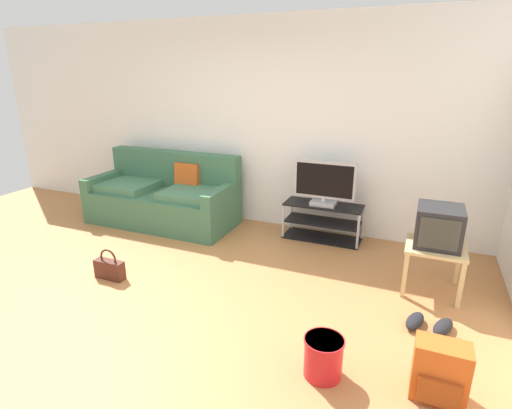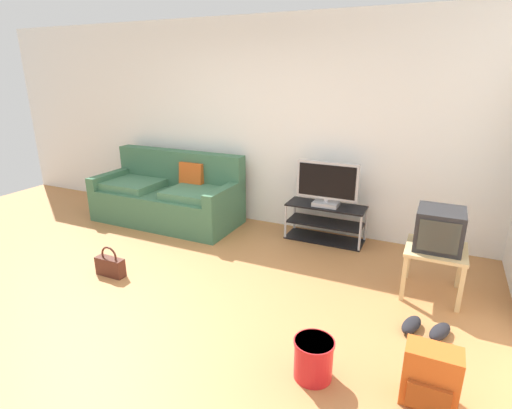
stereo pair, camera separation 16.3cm
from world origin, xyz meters
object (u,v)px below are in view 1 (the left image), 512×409
(crt_tv, at_px, (439,226))
(cleaning_bucket, at_px, (323,356))
(side_table, at_px, (435,252))
(handbag, at_px, (110,268))
(sneakers_pair, at_px, (429,324))
(tv_stand, at_px, (323,222))
(flat_tv, at_px, (324,184))
(backpack, at_px, (440,372))
(couch, at_px, (165,198))

(crt_tv, distance_m, cleaning_bucket, 1.78)
(crt_tv, bearing_deg, cleaning_bucket, -113.62)
(side_table, xyz_separation_m, crt_tv, (0.00, 0.02, 0.26))
(handbag, height_order, cleaning_bucket, handbag)
(crt_tv, relative_size, sneakers_pair, 1.03)
(tv_stand, relative_size, flat_tv, 1.28)
(side_table, xyz_separation_m, cleaning_bucket, (-0.68, -1.54, -0.24))
(flat_tv, relative_size, side_table, 1.42)
(tv_stand, height_order, crt_tv, crt_tv)
(flat_tv, bearing_deg, crt_tv, -31.57)
(tv_stand, height_order, backpack, tv_stand)
(flat_tv, xyz_separation_m, sneakers_pair, (1.27, -1.48, -0.68))
(flat_tv, relative_size, sneakers_pair, 1.79)
(flat_tv, bearing_deg, cleaning_bucket, -75.80)
(handbag, relative_size, cleaning_bucket, 1.11)
(side_table, distance_m, handbag, 3.22)
(backpack, height_order, sneakers_pair, backpack)
(crt_tv, xyz_separation_m, sneakers_pair, (-0.00, -0.70, -0.61))
(handbag, xyz_separation_m, cleaning_bucket, (2.35, -0.51, 0.04))
(side_table, distance_m, backpack, 1.47)
(flat_tv, distance_m, crt_tv, 1.50)
(tv_stand, bearing_deg, flat_tv, -90.00)
(cleaning_bucket, bearing_deg, handbag, 167.79)
(crt_tv, bearing_deg, flat_tv, 148.43)
(crt_tv, bearing_deg, sneakers_pair, -90.17)
(side_table, xyz_separation_m, backpack, (0.05, -1.45, -0.20))
(handbag, bearing_deg, cleaning_bucket, -12.21)
(couch, distance_m, flat_tv, 2.24)
(couch, xyz_separation_m, backpack, (3.52, -2.03, -0.15))
(couch, xyz_separation_m, flat_tv, (2.19, 0.23, 0.38))
(couch, bearing_deg, side_table, -9.35)
(flat_tv, bearing_deg, handbag, -133.71)
(crt_tv, relative_size, backpack, 1.07)
(couch, bearing_deg, tv_stand, 6.54)
(backpack, bearing_deg, sneakers_pair, 80.19)
(backpack, height_order, cleaning_bucket, backpack)
(sneakers_pair, bearing_deg, couch, 160.09)
(handbag, bearing_deg, flat_tv, 46.29)
(side_table, distance_m, cleaning_bucket, 1.71)
(couch, distance_m, cleaning_bucket, 3.50)
(side_table, relative_size, sneakers_pair, 1.26)
(handbag, relative_size, sneakers_pair, 0.77)
(couch, bearing_deg, cleaning_bucket, -37.22)
(tv_stand, relative_size, cleaning_bucket, 3.28)
(flat_tv, height_order, backpack, flat_tv)
(backpack, relative_size, handbag, 1.24)
(crt_tv, bearing_deg, handbag, -160.86)
(couch, xyz_separation_m, sneakers_pair, (3.47, -1.26, -0.30))
(crt_tv, distance_m, sneakers_pair, 0.93)
(backpack, distance_m, handbag, 3.11)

